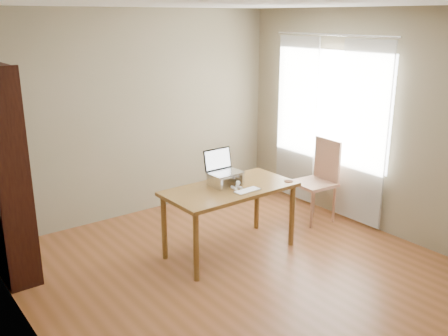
# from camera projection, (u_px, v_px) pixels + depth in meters

# --- Properties ---
(room) EXTENTS (4.04, 4.54, 2.64)m
(room) POSITION_uv_depth(u_px,v_px,m) (254.00, 151.00, 4.62)
(room) COLOR brown
(room) RESTS_ON ground
(bookshelf) EXTENTS (0.30, 0.90, 2.10)m
(bookshelf) POSITION_uv_depth(u_px,v_px,m) (3.00, 173.00, 4.80)
(bookshelf) COLOR black
(bookshelf) RESTS_ON ground
(curtains) EXTENTS (0.03, 1.90, 2.25)m
(curtains) POSITION_uv_depth(u_px,v_px,m) (327.00, 125.00, 6.35)
(curtains) COLOR silver
(curtains) RESTS_ON ground
(desk) EXTENTS (1.44, 0.74, 0.75)m
(desk) POSITION_uv_depth(u_px,v_px,m) (230.00, 196.00, 5.34)
(desk) COLOR brown
(desk) RESTS_ON ground
(laptop_stand) EXTENTS (0.32, 0.25, 0.13)m
(laptop_stand) POSITION_uv_depth(u_px,v_px,m) (226.00, 178.00, 5.35)
(laptop_stand) COLOR silver
(laptop_stand) RESTS_ON desk
(laptop) EXTENTS (0.35, 0.30, 0.25)m
(laptop) POSITION_uv_depth(u_px,v_px,m) (222.00, 167.00, 5.36)
(laptop) COLOR silver
(laptop) RESTS_ON laptop_stand
(keyboard) EXTENTS (0.30, 0.14, 0.02)m
(keyboard) POSITION_uv_depth(u_px,v_px,m) (247.00, 191.00, 5.17)
(keyboard) COLOR silver
(keyboard) RESTS_ON desk
(coaster) EXTENTS (0.10, 0.10, 0.01)m
(coaster) POSITION_uv_depth(u_px,v_px,m) (289.00, 181.00, 5.49)
(coaster) COLOR #4E331A
(coaster) RESTS_ON desk
(cat) EXTENTS (0.26, 0.49, 0.16)m
(cat) POSITION_uv_depth(u_px,v_px,m) (226.00, 178.00, 5.40)
(cat) COLOR #403A32
(cat) RESTS_ON desk
(chair) EXTENTS (0.49, 0.49, 1.03)m
(chair) POSITION_uv_depth(u_px,v_px,m) (319.00, 177.00, 6.26)
(chair) COLOR tan
(chair) RESTS_ON ground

